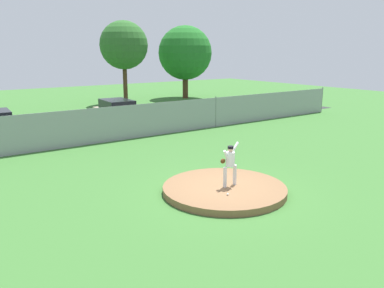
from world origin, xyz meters
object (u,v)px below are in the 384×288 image
pitcher_youth (230,162)px  baseball (228,194)px  traffic_cone_orange (87,134)px  parked_car_champagne (117,113)px

pitcher_youth → baseball: (-0.67, -0.69, -0.88)m
traffic_cone_orange → parked_car_champagne: bearing=40.8°
parked_car_champagne → baseball: bearing=-101.1°
baseball → parked_car_champagne: bearing=78.9°
parked_car_champagne → traffic_cone_orange: (-3.23, -2.79, -0.58)m
pitcher_youth → parked_car_champagne: bearing=81.0°
parked_car_champagne → traffic_cone_orange: size_ratio=8.78×
parked_car_champagne → traffic_cone_orange: parked_car_champagne is taller
baseball → traffic_cone_orange: size_ratio=0.13×
pitcher_youth → parked_car_champagne: size_ratio=0.33×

